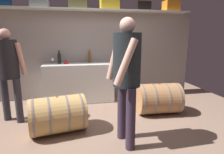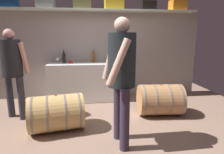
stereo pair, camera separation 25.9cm
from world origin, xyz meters
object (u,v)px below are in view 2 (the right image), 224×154
at_px(toolcase_orange, 178,5).
at_px(wine_glass, 57,59).
at_px(toolcase_olive, 82,2).
at_px(visitor_tasting, 121,70).
at_px(wine_barrel_far, 57,113).
at_px(toolcase_navy, 9,0).
at_px(wine_bottle_amber, 94,56).
at_px(toolcase_yellow, 114,2).
at_px(wine_bottle_dark, 64,57).
at_px(toolcase_grey, 45,2).
at_px(work_cabinet, 83,82).
at_px(wine_barrel_near, 160,100).
at_px(red_funnel, 70,61).
at_px(winemaker_pouring, 12,65).
at_px(toolcase_black, 149,6).

bearing_deg(toolcase_orange, wine_glass, -178.52).
height_order(toolcase_olive, visitor_tasting, toolcase_olive).
distance_m(wine_barrel_far, visitor_tasting, 1.30).
xyz_separation_m(toolcase_orange, wine_glass, (-2.81, -0.08, -1.22)).
distance_m(toolcase_navy, toolcase_olive, 1.53).
distance_m(toolcase_olive, wine_bottle_amber, 1.22).
xyz_separation_m(toolcase_yellow, wine_glass, (-1.30, -0.08, -1.27)).
bearing_deg(toolcase_olive, wine_bottle_dark, -172.32).
bearing_deg(toolcase_grey, wine_barrel_far, -75.55).
relative_size(toolcase_orange, work_cabinet, 0.22).
bearing_deg(wine_barrel_near, toolcase_navy, 161.72).
xyz_separation_m(toolcase_grey, toolcase_orange, (3.01, 0.00, -0.02)).
xyz_separation_m(toolcase_olive, wine_glass, (-0.59, -0.08, -1.24)).
bearing_deg(visitor_tasting, toolcase_navy, 36.47).
bearing_deg(red_funnel, winemaker_pouring, -135.80).
distance_m(toolcase_grey, work_cabinet, 1.92).
bearing_deg(visitor_tasting, toolcase_yellow, -12.57).
bearing_deg(wine_bottle_dark, toolcase_grey, 168.24).
bearing_deg(visitor_tasting, toolcase_black, -32.53).
xyz_separation_m(toolcase_grey, toolcase_yellow, (1.50, 0.00, 0.04)).
distance_m(work_cabinet, winemaker_pouring, 1.55).
bearing_deg(toolcase_navy, toolcase_grey, -0.83).
bearing_deg(wine_barrel_near, toolcase_yellow, 124.56).
distance_m(toolcase_olive, toolcase_orange, 2.22).
bearing_deg(toolcase_yellow, toolcase_olive, 176.20).
relative_size(work_cabinet, red_funnel, 13.92).
height_order(work_cabinet, winemaker_pouring, winemaker_pouring).
bearing_deg(work_cabinet, wine_bottle_amber, 31.83).
distance_m(toolcase_black, red_funnel, 2.20).
relative_size(wine_bottle_dark, wine_barrel_far, 0.33).
distance_m(toolcase_yellow, winemaker_pouring, 2.52).
height_order(toolcase_grey, wine_bottle_amber, toolcase_grey).
bearing_deg(toolcase_navy, wine_barrel_near, -23.19).
bearing_deg(toolcase_black, wine_glass, -176.98).
distance_m(red_funnel, wine_barrel_near, 2.12).
relative_size(red_funnel, winemaker_pouring, 0.07).
bearing_deg(wine_barrel_far, winemaker_pouring, 134.08).
xyz_separation_m(wine_barrel_near, winemaker_pouring, (-2.63, 0.17, 0.68)).
xyz_separation_m(toolcase_grey, red_funnel, (0.49, -0.16, -1.27)).
bearing_deg(wine_bottle_dark, toolcase_yellow, 3.54).
bearing_deg(wine_bottle_amber, red_funnel, -165.08).
bearing_deg(work_cabinet, toolcase_navy, 172.94).
height_order(toolcase_yellow, wine_barrel_far, toolcase_yellow).
height_order(toolcase_orange, wine_barrel_far, toolcase_orange).
height_order(toolcase_black, wine_bottle_dark, toolcase_black).
height_order(toolcase_black, wine_barrel_far, toolcase_black).
distance_m(toolcase_navy, wine_bottle_amber, 2.13).
height_order(toolcase_grey, toolcase_yellow, toolcase_yellow).
xyz_separation_m(work_cabinet, red_funnel, (-0.26, 0.02, 0.48)).
relative_size(toolcase_grey, red_funnel, 3.41).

